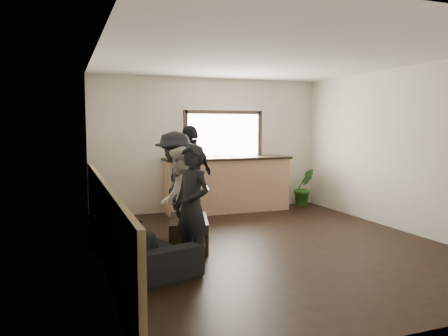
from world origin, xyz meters
name	(u,v)px	position (x,y,z in m)	size (l,w,h in m)	color
ground	(272,245)	(0.00, 0.00, 0.00)	(5.00, 6.00, 0.01)	black
room_shell	(227,149)	(-0.74, 0.00, 1.47)	(5.01, 6.01, 2.80)	silver
bar_counter	(227,181)	(0.30, 2.70, 0.64)	(2.70, 0.68, 2.13)	tan
sofa	(140,242)	(-2.03, -0.19, 0.28)	(1.94, 0.76, 0.57)	black
coffee_table	(189,233)	(-1.23, 0.31, 0.22)	(0.54, 0.98, 0.44)	black
cup_a	(181,213)	(-1.29, 0.51, 0.48)	(0.12, 0.12, 0.09)	silver
cup_b	(196,217)	(-1.16, 0.14, 0.48)	(0.10, 0.10, 0.09)	silver
potted_plant	(304,187)	(2.12, 2.65, 0.43)	(0.47, 0.38, 0.85)	#2D6623
person_a	(192,207)	(-1.45, -0.65, 0.78)	(0.58, 0.68, 1.57)	black
person_b	(180,200)	(-1.41, 0.09, 0.75)	(0.75, 0.86, 1.51)	beige
person_c	(175,184)	(-1.25, 0.99, 0.86)	(0.82, 1.20, 1.71)	black
person_d	(191,175)	(-0.74, 1.83, 0.91)	(1.13, 0.96, 1.81)	black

